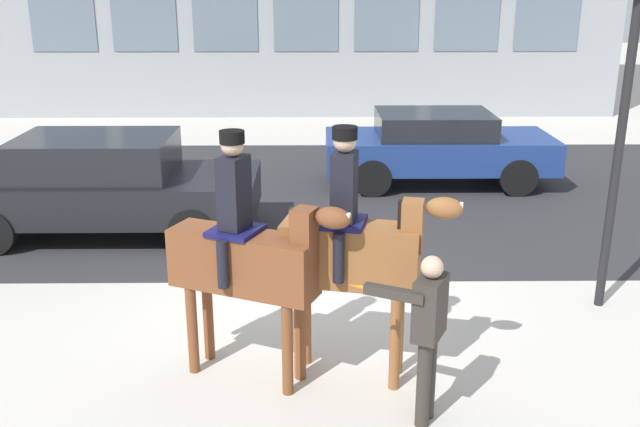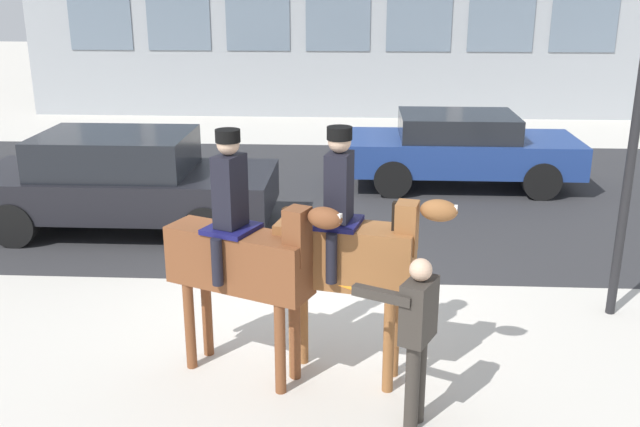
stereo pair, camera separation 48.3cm
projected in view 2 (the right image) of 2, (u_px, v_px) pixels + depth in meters
ground_plane at (306, 297)px, 9.23m from camera, size 80.00×80.00×0.00m
road_surface at (324, 193)px, 13.73m from camera, size 18.55×8.50×0.01m
mounted_horse_lead at (242, 254)px, 7.04m from camera, size 1.85×1.04×2.57m
mounted_horse_companion at (349, 250)px, 6.95m from camera, size 1.80×0.73×2.61m
pedestrian_bystander at (416, 330)px, 6.28m from camera, size 0.92×0.46×1.64m
street_car_near_lane at (123, 180)px, 11.53m from camera, size 4.79×2.04×1.60m
street_car_far_lane at (461, 148)px, 14.02m from camera, size 4.46×1.96×1.45m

